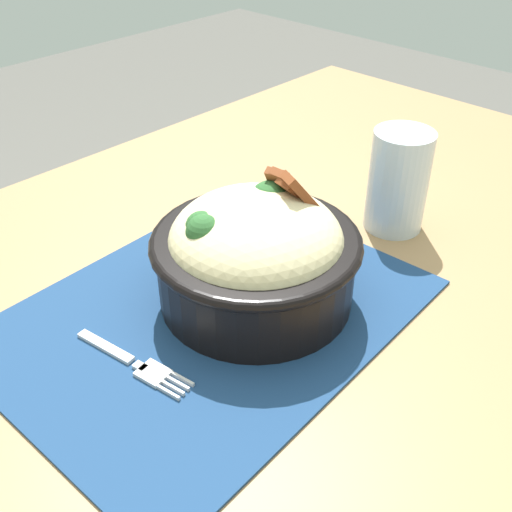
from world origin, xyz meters
name	(u,v)px	position (x,y,z in m)	size (l,w,h in m)	color
table	(230,360)	(0.00, 0.00, 0.64)	(1.32, 0.78, 0.70)	#99754C
placemat	(210,313)	(0.01, -0.01, 0.70)	(0.39, 0.30, 0.00)	navy
bowl	(256,253)	(-0.03, 0.00, 0.76)	(0.23, 0.23, 0.13)	black
fork	(136,364)	(0.11, -0.01, 0.71)	(0.03, 0.13, 0.00)	silver
drinking_glass	(397,187)	(-0.24, 0.02, 0.75)	(0.07, 0.07, 0.12)	silver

